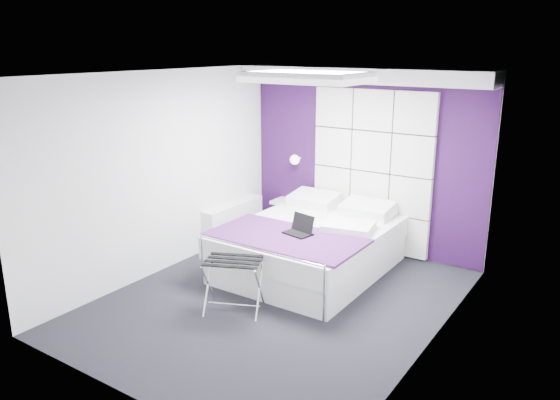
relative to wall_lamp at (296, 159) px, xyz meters
name	(u,v)px	position (x,y,z in m)	size (l,w,h in m)	color
floor	(277,301)	(1.05, -2.06, -1.22)	(4.40, 4.40, 0.00)	black
ceiling	(277,74)	(1.05, -2.06, 1.38)	(4.40, 4.40, 0.00)	white
wall_back	(363,160)	(1.05, 0.14, 0.08)	(3.60, 3.60, 0.00)	white
wall_left	(162,173)	(-0.75, -2.06, 0.08)	(4.40, 4.40, 0.00)	white
wall_right	(437,222)	(2.85, -2.06, 0.08)	(4.40, 4.40, 0.00)	white
accent_wall	(363,161)	(1.05, 0.13, 0.08)	(3.58, 0.02, 2.58)	#2B0D38
soffit	(359,75)	(1.05, -0.11, 1.28)	(3.58, 0.50, 0.20)	white
headboard	(371,171)	(1.20, 0.08, -0.05)	(1.80, 0.08, 2.30)	white
skylight	(307,76)	(1.05, -1.46, 1.33)	(1.36, 0.86, 0.12)	white
wall_lamp	(296,159)	(0.00, 0.00, 0.00)	(0.15, 0.15, 0.15)	white
radiator	(233,222)	(-0.64, -0.76, -0.92)	(0.22, 1.20, 0.60)	white
bed	(310,246)	(0.89, -1.05, -0.88)	(1.89, 2.28, 0.79)	white
nightstand	(287,202)	(-0.14, -0.04, -0.69)	(0.43, 0.34, 0.05)	white
luggage_rack	(234,285)	(0.77, -2.52, -0.92)	(0.61, 0.45, 0.60)	silver
laptop	(300,229)	(0.97, -1.45, -0.52)	(0.34, 0.24, 0.24)	black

